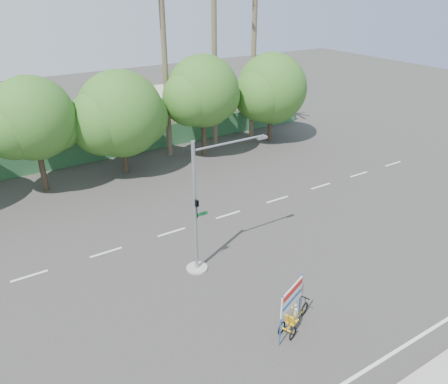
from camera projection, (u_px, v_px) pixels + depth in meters
ground at (283, 294)px, 20.83m from camera, size 120.00×120.00×0.00m
fence at (122, 145)px, 36.73m from camera, size 38.00×0.08×2.00m
building_right at (181, 110)px, 43.63m from camera, size 14.00×8.00×3.60m
tree_left at (32, 121)px, 28.91m from camera, size 6.66×5.60×8.07m
tree_center at (120, 116)px, 32.04m from camera, size 7.62×6.40×7.85m
tree_right at (202, 94)px, 35.06m from camera, size 6.90×5.80×8.36m
tree_far_right at (271, 91)px, 38.67m from camera, size 7.38×6.20×7.94m
palm_tall at (214, 22)px, 34.88m from camera, size 3.73×3.79×17.45m
palm_mid at (254, 33)px, 37.27m from camera, size 3.73×3.79×15.45m
palm_short at (164, 47)px, 33.43m from camera, size 3.73×3.79×14.45m
traffic_signal at (201, 219)px, 21.52m from camera, size 4.72×1.10×7.00m
trike_billboard at (293, 310)px, 18.30m from camera, size 2.47×1.21×2.60m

